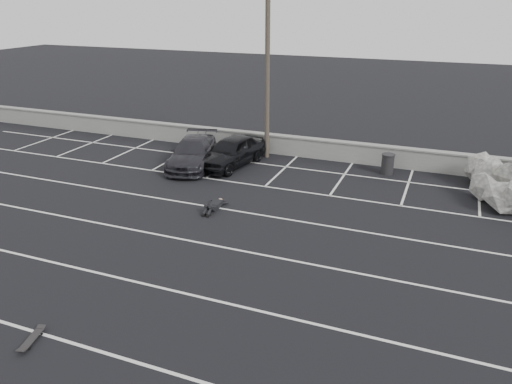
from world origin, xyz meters
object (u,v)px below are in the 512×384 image
at_px(car_left, 232,151).
at_px(utility_pole, 267,67).
at_px(trash_bin, 388,164).
at_px(car_right, 193,153).
at_px(skateboard, 32,339).
at_px(person, 216,202).

xyz_separation_m(car_left, utility_pole, (1.13, 2.02, 3.98)).
bearing_deg(utility_pole, trash_bin, -3.42).
distance_m(car_right, skateboard, 14.07).
height_order(utility_pole, trash_bin, utility_pole).
xyz_separation_m(utility_pole, skateboard, (-0.04, -16.53, -4.65)).
bearing_deg(car_right, skateboard, -92.97).
height_order(car_right, person, car_right).
height_order(car_left, utility_pole, utility_pole).
bearing_deg(car_right, utility_pole, 28.53).
distance_m(car_left, trash_bin, 7.68).
height_order(car_left, skateboard, car_left).
xyz_separation_m(trash_bin, person, (-5.90, -6.74, -0.30)).
relative_size(trash_bin, skateboard, 1.12).
bearing_deg(trash_bin, utility_pole, 176.58).
bearing_deg(trash_bin, car_right, -165.57).
distance_m(car_right, trash_bin, 9.62).
relative_size(car_right, skateboard, 5.37).
bearing_deg(person, utility_pole, 91.73).
bearing_deg(trash_bin, car_left, -167.68).
xyz_separation_m(car_right, person, (3.41, -4.34, -0.48)).
relative_size(car_left, skateboard, 4.95).
bearing_deg(utility_pole, car_left, -119.17).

